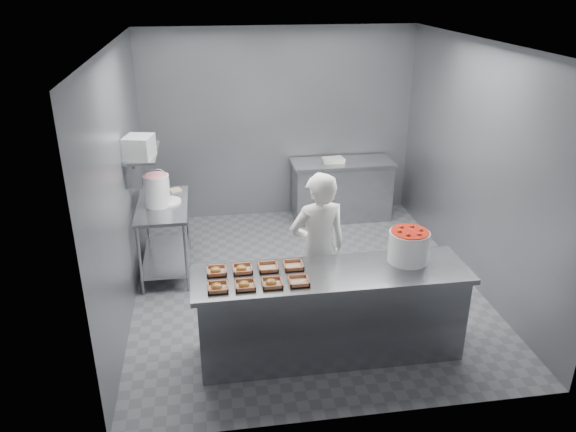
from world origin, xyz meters
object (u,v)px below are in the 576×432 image
Objects in this scene: tray_2 at (272,283)px; tray_4 at (216,271)px; tray_3 at (299,281)px; strawberry_tub at (409,245)px; tray_6 at (268,267)px; tray_7 at (293,265)px; prep_table at (164,227)px; worker at (318,249)px; tray_0 at (218,287)px; back_counter at (341,190)px; glaze_bucket at (157,190)px; tray_5 at (242,269)px; tray_1 at (245,285)px; appliance at (139,147)px; service_counter at (331,313)px.

tray_2 is 0.57m from tray_4.
tray_3 is 1.15m from strawberry_tub.
tray_4 is (-0.48, 0.30, 0.00)m from tray_2.
tray_7 is (0.24, 0.00, 0.00)m from tray_6.
tray_2 is (1.07, -2.10, 0.33)m from prep_table.
worker is at bearing -39.46° from prep_table.
tray_2 is at bearing 0.00° from tray_0.
back_counter is at bearing 60.00° from tray_0.
glaze_bucket reaches higher than tray_0.
tray_5 is at bearing -180.00° from tray_7.
tray_3 is 0.49× the size of strawberry_tub.
worker is at bearing 52.61° from tray_2.
tray_5 is (-0.24, 0.30, 0.00)m from tray_2.
tray_6 is (1.07, -1.80, 0.33)m from prep_table.
tray_1 is at bearing -67.15° from glaze_bucket.
tray_6 is at bearing 89.42° from tray_2.
tray_0 is at bearing -54.43° from appliance.
prep_table is 6.40× the size of tray_5.
back_counter is 3.36m from appliance.
worker is (0.33, 0.45, -0.08)m from tray_7.
tray_6 is (-0.24, 0.30, 0.00)m from tray_3.
tray_7 is (0.48, 0.30, -0.00)m from tray_1.
tray_1 reaches higher than service_counter.
worker is at bearing 28.98° from tray_5.
prep_table is at bearing 130.24° from service_counter.
strawberry_tub is at bearing -18.31° from appliance.
appliance reaches higher than tray_7.
tray_2 is at bearing -31.96° from tray_4.
tray_4 is 1.89m from appliance.
tray_5 is (0.24, 0.30, 0.00)m from tray_0.
appliance reaches higher than back_counter.
service_counter is at bearing -14.49° from tray_6.
appliance is (-0.76, 1.85, 0.77)m from tray_0.
tray_0 is 1.00× the size of tray_6.
back_counter is at bearing 87.59° from strawberry_tub.
prep_table is 2.14m from worker.
glaze_bucket is (-1.11, 1.76, 0.18)m from tray_6.
tray_0 is at bearing -128.71° from tray_5.
tray_2 is 1.00× the size of tray_6.
tray_2 reaches higher than tray_7.
appliance reaches higher than strawberry_tub.
appliance reaches higher than tray_2.
tray_5 is 1.00× the size of tray_6.
worker is (-0.91, -2.65, 0.38)m from back_counter.
tray_4 is at bearing -122.34° from back_counter.
appliance is (-1.81, 1.10, 0.85)m from worker.
tray_7 is at bearing -52.53° from glaze_bucket.
tray_3 is 0.82m from worker.
tray_1 reaches higher than tray_6.
glaze_bucket is at bearing 143.72° from strawberry_tub.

